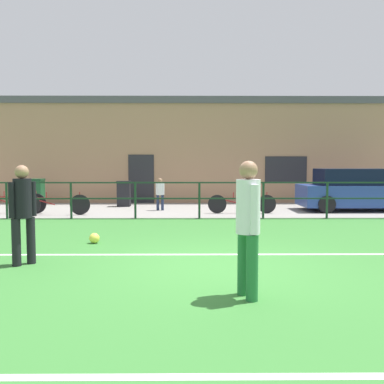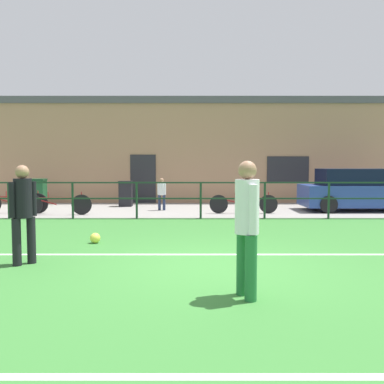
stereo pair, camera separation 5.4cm
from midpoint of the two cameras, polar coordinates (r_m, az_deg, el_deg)
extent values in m
cube|color=#387A33|center=(7.12, 2.03, -10.24)|extent=(60.00, 44.00, 0.04)
cube|color=white|center=(7.96, 1.76, -8.56)|extent=(36.00, 0.11, 0.00)
cube|color=white|center=(3.68, 4.69, -23.95)|extent=(36.00, 0.11, 0.00)
cube|color=gray|center=(15.50, 0.68, -2.41)|extent=(48.00, 5.00, 0.02)
cylinder|color=#193823|center=(14.15, -24.19, -1.06)|extent=(0.07, 0.07, 1.15)
cylinder|color=#193823|center=(13.47, -16.38, -1.11)|extent=(0.07, 0.07, 1.15)
cylinder|color=#193823|center=(13.06, -7.91, -1.14)|extent=(0.07, 0.07, 1.15)
cylinder|color=#193823|center=(12.95, 0.90, -1.15)|extent=(0.07, 0.07, 1.15)
cylinder|color=#193823|center=(13.15, 9.64, -1.12)|extent=(0.07, 0.07, 1.15)
cylinder|color=#193823|center=(13.65, 17.94, -1.08)|extent=(0.07, 0.07, 1.15)
cube|color=#193823|center=(12.92, 0.90, 1.30)|extent=(36.00, 0.04, 0.04)
cube|color=#193823|center=(12.95, 0.90, -0.89)|extent=(36.00, 0.04, 0.04)
cube|color=#A37A5B|center=(19.11, 0.47, 5.20)|extent=(28.00, 2.40, 4.29)
cube|color=#232328|center=(18.02, -7.07, 1.77)|extent=(1.10, 0.04, 2.10)
cube|color=#232328|center=(18.36, 12.68, 3.08)|extent=(1.80, 0.04, 1.10)
cube|color=#4C4C51|center=(19.29, 0.48, 12.03)|extent=(28.00, 2.56, 0.30)
cylinder|color=black|center=(7.71, -21.42, -6.20)|extent=(0.15, 0.15, 0.81)
cylinder|color=black|center=(7.62, -23.17, -6.37)|extent=(0.15, 0.15, 0.81)
cylinder|color=black|center=(7.57, -22.44, -0.80)|extent=(0.30, 0.30, 0.67)
sphere|color=#A37556|center=(7.55, -22.53, 2.57)|extent=(0.23, 0.23, 0.23)
cylinder|color=black|center=(7.64, -21.19, -0.86)|extent=(0.11, 0.11, 0.60)
cylinder|color=black|center=(7.51, -23.70, -1.01)|extent=(0.11, 0.11, 0.60)
cylinder|color=#237038|center=(5.33, 7.95, -10.30)|extent=(0.15, 0.15, 0.83)
cylinder|color=#237038|center=(5.56, 6.77, -9.69)|extent=(0.15, 0.15, 0.83)
cylinder|color=white|center=(5.31, 7.42, -1.99)|extent=(0.31, 0.31, 0.69)
sphere|color=#A37556|center=(5.29, 7.47, 3.00)|extent=(0.24, 0.24, 0.24)
cylinder|color=white|center=(5.15, 8.31, -2.40)|extent=(0.11, 0.11, 0.62)
cylinder|color=white|center=(5.48, 6.59, -2.00)|extent=(0.11, 0.11, 0.62)
sphere|color=#E5E04C|center=(9.27, -13.41, -6.18)|extent=(0.22, 0.22, 0.22)
cylinder|color=#232D4C|center=(15.13, -4.18, -1.47)|extent=(0.10, 0.10, 0.56)
cylinder|color=#232D4C|center=(15.17, -4.82, -1.46)|extent=(0.10, 0.10, 0.56)
cylinder|color=white|center=(15.11, -4.51, 0.45)|extent=(0.21, 0.21, 0.46)
sphere|color=#A37556|center=(15.10, -4.52, 1.62)|extent=(0.16, 0.16, 0.16)
cylinder|color=white|center=(15.08, -4.05, 0.40)|extent=(0.07, 0.07, 0.41)
cylinder|color=white|center=(15.15, -4.96, 0.41)|extent=(0.07, 0.07, 0.41)
cube|color=#28428E|center=(16.20, 21.76, -0.43)|extent=(4.17, 1.70, 0.76)
cube|color=black|center=(16.09, 21.13, 1.96)|extent=(2.50, 1.43, 0.58)
cylinder|color=black|center=(14.97, 17.89, -1.63)|extent=(0.60, 0.18, 0.60)
cylinder|color=black|center=(16.52, 16.11, -1.09)|extent=(0.60, 0.18, 0.60)
cylinder|color=black|center=(14.77, -21.40, -1.64)|extent=(0.67, 0.04, 0.67)
cylinder|color=black|center=(14.27, -15.24, -1.69)|extent=(0.67, 0.04, 0.67)
cube|color=maroon|center=(14.48, -18.39, -0.81)|extent=(1.28, 0.04, 0.04)
cube|color=maroon|center=(14.62, -19.91, -1.23)|extent=(0.80, 0.03, 0.24)
cylinder|color=maroon|center=(14.56, -19.47, -0.41)|extent=(0.03, 0.03, 0.20)
cylinder|color=maroon|center=(14.24, -15.26, -0.54)|extent=(0.03, 0.03, 0.28)
cylinder|color=black|center=(15.10, -20.69, -1.48)|extent=(0.69, 0.04, 0.69)
cube|color=maroon|center=(15.38, -23.52, -0.63)|extent=(1.25, 0.04, 0.04)
cube|color=maroon|center=(15.55, -24.86, -1.03)|extent=(0.78, 0.03, 0.25)
cylinder|color=maroon|center=(15.48, -24.48, -0.26)|extent=(0.03, 0.03, 0.20)
cylinder|color=maroon|center=(15.08, -20.72, -0.37)|extent=(0.03, 0.03, 0.28)
cylinder|color=black|center=(14.20, 3.37, -1.67)|extent=(0.63, 0.04, 0.63)
cylinder|color=black|center=(14.41, 10.13, -1.64)|extent=(0.63, 0.04, 0.63)
cube|color=maroon|center=(14.26, 6.78, -0.84)|extent=(1.32, 0.04, 0.04)
cube|color=maroon|center=(14.22, 5.08, -1.25)|extent=(0.83, 0.03, 0.23)
cylinder|color=maroon|center=(14.22, 5.60, -0.44)|extent=(0.03, 0.03, 0.20)
cylinder|color=maroon|center=(14.39, 10.14, -0.55)|extent=(0.03, 0.03, 0.28)
cube|color=black|center=(16.70, -9.42, -0.36)|extent=(0.50, 0.42, 0.93)
cube|color=black|center=(16.67, -9.44, 1.37)|extent=(0.53, 0.45, 0.08)
cube|color=#194C28|center=(17.59, -20.79, -0.21)|extent=(0.61, 0.51, 1.02)
cube|color=#143D20|center=(17.56, -20.84, 1.58)|extent=(0.64, 0.55, 0.08)
camera|label=1|loc=(0.03, -90.14, -0.01)|focal=38.85mm
camera|label=2|loc=(0.03, 89.86, 0.01)|focal=38.85mm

